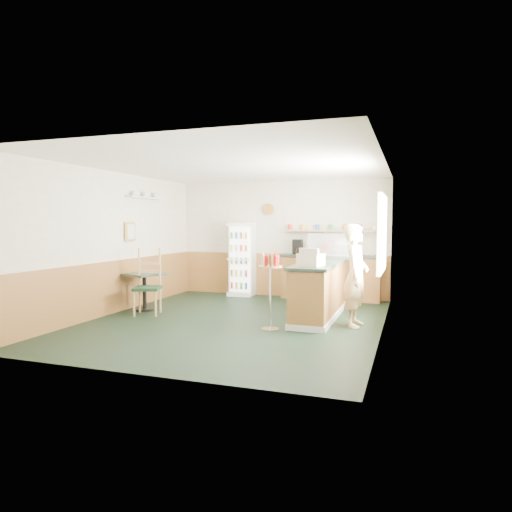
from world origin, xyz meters
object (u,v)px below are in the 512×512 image
at_px(shopkeeper, 356,276).
at_px(cafe_chair, 150,280).
at_px(display_case, 330,246).
at_px(drinks_fridge, 242,259).
at_px(cafe_table, 144,284).
at_px(condiment_stand, 270,279).
at_px(cash_register, 311,260).

distance_m(shopkeeper, cafe_chair, 3.82).
bearing_deg(display_case, shopkeeper, -66.00).
height_order(drinks_fridge, shopkeeper, drinks_fridge).
bearing_deg(cafe_table, cafe_chair, -41.12).
height_order(condiment_stand, cafe_table, condiment_stand).
height_order(drinks_fridge, cafe_table, drinks_fridge).
bearing_deg(drinks_fridge, display_case, -21.81).
relative_size(condiment_stand, cafe_chair, 0.97).
relative_size(shopkeeper, cafe_chair, 1.36).
bearing_deg(drinks_fridge, cash_register, -50.57).
bearing_deg(cash_register, condiment_stand, -131.38).
bearing_deg(display_case, cafe_table, -156.38).
relative_size(condiment_stand, cafe_table, 1.42).
relative_size(drinks_fridge, cafe_chair, 1.38).
bearing_deg(drinks_fridge, condiment_stand, -62.20).
distance_m(shopkeeper, condiment_stand, 1.45).
bearing_deg(condiment_stand, cafe_chair, 168.23).
bearing_deg(condiment_stand, display_case, 75.86).
height_order(cash_register, condiment_stand, cash_register).
xyz_separation_m(display_case, cafe_chair, (-3.11, -1.74, -0.60)).
height_order(display_case, shopkeeper, shopkeeper).
bearing_deg(display_case, cafe_chair, -150.88).
bearing_deg(cafe_chair, condiment_stand, -30.21).
bearing_deg(cafe_chair, shopkeeper, -16.00).
bearing_deg(cafe_chair, drinks_fridge, 53.10).
relative_size(drinks_fridge, condiment_stand, 1.43).
bearing_deg(shopkeeper, cafe_table, 90.50).
xyz_separation_m(cash_register, condiment_stand, (-0.57, -0.44, -0.29)).
distance_m(display_case, cash_register, 1.83).
relative_size(cash_register, shopkeeper, 0.22).
distance_m(drinks_fridge, condiment_stand, 3.57).
relative_size(shopkeeper, condiment_stand, 1.41).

